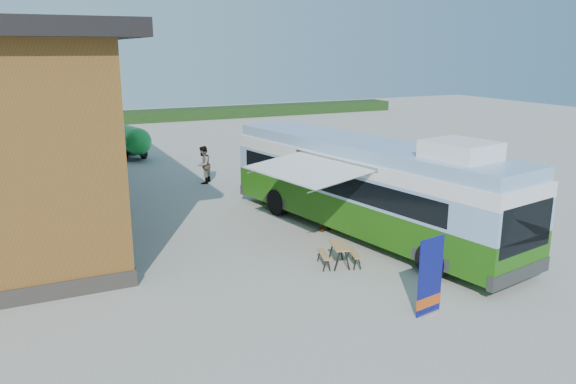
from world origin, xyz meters
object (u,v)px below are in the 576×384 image
bus (365,183)px  slurry_tanker (126,139)px  person_a (326,205)px  person_b (203,165)px  banner (430,283)px  picnic_table (339,250)px

bus → slurry_tanker: 20.03m
person_a → person_b: person_a is taller
banner → picnic_table: banner is taller
banner → picnic_table: 3.93m
bus → picnic_table: 3.71m
banner → person_a: bearing=72.0°
person_a → slurry_tanker: slurry_tanker is taller
person_a → banner: bearing=-113.2°
picnic_table → person_b: size_ratio=0.76×
bus → person_b: bearing=95.7°
banner → person_b: banner is taller
slurry_tanker → person_a: bearing=-90.2°
picnic_table → person_b: 12.73m
slurry_tanker → bus: bearing=-87.6°
person_a → slurry_tanker: (-4.25, 18.38, 0.19)m
banner → person_b: 16.64m
picnic_table → slurry_tanker: 21.87m
bus → person_b: 10.81m
banner → slurry_tanker: size_ratio=0.38×
bus → slurry_tanker: size_ratio=2.45×
slurry_tanker → person_b: bearing=-88.6°
picnic_table → slurry_tanker: (-2.91, 21.66, 0.67)m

